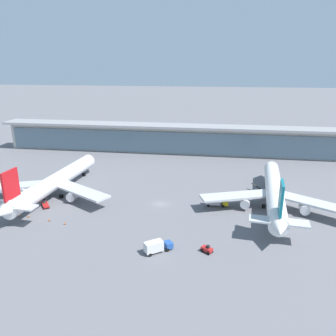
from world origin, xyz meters
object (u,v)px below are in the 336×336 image
service_truck_on_taxiway_white (262,190)px  safety_cone_echo (19,215)px  airliner_left_stand (54,182)px  safety_cone_charlie (49,220)px  service_truck_by_tail_yellow (215,201)px  safety_cone_bravo (65,223)px  airliner_centre_stand (274,193)px  service_truck_near_nose_red (45,204)px  safety_cone_alpha (28,216)px  service_truck_mid_apron_red (207,249)px  service_truck_under_wing_blue (157,246)px

service_truck_on_taxiway_white → safety_cone_echo: size_ratio=9.20×
airliner_left_stand → safety_cone_charlie: (7.43, -19.03, -4.86)m
service_truck_by_tail_yellow → safety_cone_bravo: (-43.62, -20.23, -1.37)m
airliner_left_stand → service_truck_on_taxiway_white: bearing=11.2°
airliner_centre_stand → safety_cone_echo: size_ratio=88.31×
safety_cone_bravo → service_truck_on_taxiway_white: bearing=30.0°
service_truck_near_nose_red → safety_cone_alpha: 8.28m
service_truck_mid_apron_red → service_truck_under_wing_blue: bearing=-171.6°
safety_cone_bravo → safety_cone_charlie: same height
airliner_left_stand → safety_cone_charlie: size_ratio=88.31×
safety_cone_echo → service_truck_under_wing_blue: bearing=-16.3°
service_truck_by_tail_yellow → safety_cone_charlie: service_truck_by_tail_yellow is taller
airliner_centre_stand → service_truck_mid_apron_red: 37.18m
airliner_left_stand → airliner_centre_stand: size_ratio=1.00×
airliner_left_stand → safety_cone_alpha: 18.25m
safety_cone_bravo → safety_cone_echo: size_ratio=1.00×
service_truck_mid_apron_red → safety_cone_bravo: (-42.10, 8.76, -0.56)m
service_truck_by_tail_yellow → safety_cone_charlie: bearing=-159.0°
airliner_centre_stand → safety_cone_bravo: 66.42m
service_truck_mid_apron_red → safety_cone_alpha: (-55.30, 11.48, -0.56)m
service_truck_under_wing_blue → airliner_centre_stand: bearing=44.8°
airliner_left_stand → safety_cone_charlie: airliner_left_stand is taller
safety_cone_bravo → airliner_left_stand: bearing=122.8°
airliner_centre_stand → safety_cone_echo: 81.25m
service_truck_near_nose_red → service_truck_under_wing_blue: 46.93m
airliner_centre_stand → service_truck_by_tail_yellow: (-18.85, -1.82, -3.49)m
service_truck_under_wing_blue → airliner_left_stand: bearing=144.1°
service_truck_on_taxiway_white → safety_cone_echo: bearing=-157.3°
service_truck_by_tail_yellow → safety_cone_echo: bearing=-163.8°
service_truck_mid_apron_red → service_truck_by_tail_yellow: (1.52, 28.99, 0.82)m
airliner_left_stand → safety_cone_alpha: (-0.11, -17.59, -4.86)m
airliner_left_stand → safety_cone_echo: bearing=-100.5°
service_truck_mid_apron_red → safety_cone_charlie: (-47.75, 10.03, -0.56)m
safety_cone_charlie → safety_cone_echo: same height
service_truck_by_tail_yellow → service_truck_on_taxiway_white: service_truck_by_tail_yellow is taller
airliner_left_stand → service_truck_mid_apron_red: size_ratio=18.61×
service_truck_near_nose_red → service_truck_under_wing_blue: (41.70, -21.51, 0.88)m
airliner_left_stand → safety_cone_alpha: bearing=-90.4°
safety_cone_charlie → safety_cone_echo: 10.80m
service_truck_mid_apron_red → service_truck_by_tail_yellow: bearing=87.0°
service_truck_under_wing_blue → service_truck_on_taxiway_white: service_truck_under_wing_blue is taller
airliner_centre_stand → safety_cone_charlie: size_ratio=88.31×
service_truck_by_tail_yellow → safety_cone_charlie: (-49.27, -18.96, -1.37)m
airliner_centre_stand → service_truck_by_tail_yellow: size_ratio=8.34×
service_truck_mid_apron_red → safety_cone_echo: service_truck_mid_apron_red is taller
airliner_centre_stand → service_truck_near_nose_red: (-74.53, -11.14, -4.37)m
service_truck_on_taxiway_white → service_truck_under_wing_blue: bearing=-124.0°
service_truck_on_taxiway_white → service_truck_near_nose_red: bearing=-161.7°
service_truck_under_wing_blue → safety_cone_charlie: 37.26m
service_truck_mid_apron_red → service_truck_on_taxiway_white: bearing=67.4°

